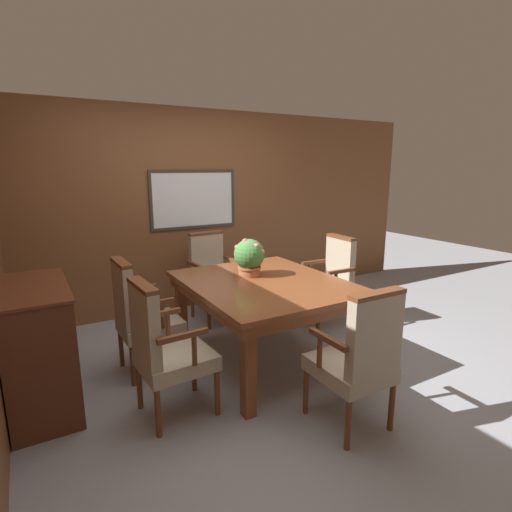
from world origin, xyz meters
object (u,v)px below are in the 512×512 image
(chair_right_far, at_px, (330,279))
(chair_head_near, at_px, (359,356))
(chair_left_far, at_px, (140,314))
(dining_table, at_px, (264,291))
(potted_plant, at_px, (249,257))
(sideboard_cabinet, at_px, (39,347))
(chair_head_far, at_px, (212,274))
(chair_left_near, at_px, (164,347))

(chair_right_far, bearing_deg, chair_head_near, -33.19)
(chair_left_far, distance_m, chair_head_near, 1.84)
(chair_left_far, bearing_deg, dining_table, -109.96)
(chair_left_far, relative_size, potted_plant, 2.85)
(chair_head_near, distance_m, sideboard_cabinet, 2.29)
(potted_plant, xyz_separation_m, sideboard_cabinet, (-1.78, -0.01, -0.48))
(chair_head_far, xyz_separation_m, sideboard_cabinet, (-1.83, -1.00, -0.07))
(potted_plant, bearing_deg, chair_left_near, -149.22)
(chair_right_far, height_order, chair_left_far, same)
(chair_left_far, height_order, chair_head_near, same)
(dining_table, relative_size, chair_left_far, 1.55)
(chair_left_near, bearing_deg, chair_head_far, -37.21)
(chair_left_near, relative_size, chair_head_near, 1.00)
(chair_right_far, height_order, chair_left_near, same)
(chair_head_near, xyz_separation_m, sideboard_cabinet, (-1.83, 1.39, -0.07))
(chair_left_near, relative_size, chair_left_far, 1.00)
(dining_table, relative_size, sideboard_cabinet, 1.61)
(chair_left_far, bearing_deg, chair_left_near, 177.14)
(sideboard_cabinet, bearing_deg, chair_left_far, 9.41)
(dining_table, height_order, sideboard_cabinet, sideboard_cabinet)
(dining_table, bearing_deg, chair_head_near, -88.98)
(dining_table, height_order, chair_left_far, chair_left_far)
(dining_table, distance_m, chair_head_far, 1.23)
(chair_head_far, distance_m, chair_left_far, 1.37)
(chair_left_far, height_order, sideboard_cabinet, chair_left_far)
(chair_right_far, bearing_deg, chair_left_near, -69.36)
(chair_head_near, xyz_separation_m, potted_plant, (-0.05, 1.39, 0.41))
(chair_left_near, bearing_deg, chair_left_far, -4.81)
(chair_head_far, xyz_separation_m, chair_left_far, (-1.05, -0.87, 0.00))
(dining_table, xyz_separation_m, sideboard_cabinet, (-1.81, 0.22, -0.20))
(chair_right_far, xyz_separation_m, chair_left_near, (-2.13, -0.73, 0.00))
(chair_left_far, relative_size, sideboard_cabinet, 1.04)
(chair_right_far, height_order, potted_plant, potted_plant)
(chair_head_far, height_order, chair_left_near, same)
(chair_head_far, distance_m, chair_head_near, 2.39)
(dining_table, relative_size, chair_head_far, 1.55)
(chair_head_far, height_order, chair_left_far, same)
(chair_head_near, height_order, potted_plant, potted_plant)
(chair_left_far, height_order, potted_plant, potted_plant)
(chair_right_far, bearing_deg, dining_table, -70.33)
(chair_left_far, bearing_deg, chair_head_near, -146.69)
(potted_plant, bearing_deg, chair_head_far, 87.12)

